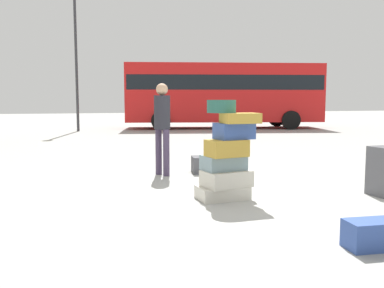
{
  "coord_description": "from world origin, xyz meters",
  "views": [
    {
      "loc": [
        -2.32,
        -5.22,
        1.4
      ],
      "look_at": [
        -0.27,
        1.66,
        0.63
      ],
      "focal_mm": 38.35,
      "sensor_mm": 36.0,
      "label": 1
    }
  ],
  "objects_px": {
    "suitcase_charcoal_right_side": "(383,171)",
    "lamp_post": "(75,35)",
    "person_bearded_onlooker": "(162,121)",
    "suitcase_charcoal_foreground_far": "(210,164)",
    "suitcase_navy_foreground_near": "(373,234)",
    "suitcase_tower": "(227,157)",
    "parked_bus": "(223,91)"
  },
  "relations": [
    {
      "from": "parked_bus",
      "to": "suitcase_charcoal_foreground_far",
      "type": "bearing_deg",
      "value": -99.13
    },
    {
      "from": "person_bearded_onlooker",
      "to": "lamp_post",
      "type": "relative_size",
      "value": 0.26
    },
    {
      "from": "lamp_post",
      "to": "suitcase_charcoal_right_side",
      "type": "bearing_deg",
      "value": -74.26
    },
    {
      "from": "suitcase_navy_foreground_near",
      "to": "suitcase_charcoal_foreground_far",
      "type": "relative_size",
      "value": 0.76
    },
    {
      "from": "suitcase_charcoal_foreground_far",
      "to": "person_bearded_onlooker",
      "type": "relative_size",
      "value": 0.4
    },
    {
      "from": "suitcase_charcoal_right_side",
      "to": "suitcase_navy_foreground_near",
      "type": "bearing_deg",
      "value": -137.6
    },
    {
      "from": "suitcase_charcoal_foreground_far",
      "to": "suitcase_navy_foreground_near",
      "type": "bearing_deg",
      "value": -79.2
    },
    {
      "from": "suitcase_tower",
      "to": "person_bearded_onlooker",
      "type": "xyz_separation_m",
      "value": [
        -0.47,
        2.09,
        0.42
      ]
    },
    {
      "from": "suitcase_charcoal_foreground_far",
      "to": "person_bearded_onlooker",
      "type": "distance_m",
      "value": 1.28
    },
    {
      "from": "suitcase_charcoal_right_side",
      "to": "lamp_post",
      "type": "height_order",
      "value": "lamp_post"
    },
    {
      "from": "suitcase_tower",
      "to": "suitcase_navy_foreground_near",
      "type": "xyz_separation_m",
      "value": [
        0.61,
        -2.23,
        -0.47
      ]
    },
    {
      "from": "suitcase_charcoal_foreground_far",
      "to": "person_bearded_onlooker",
      "type": "bearing_deg",
      "value": -170.78
    },
    {
      "from": "suitcase_tower",
      "to": "suitcase_charcoal_foreground_far",
      "type": "height_order",
      "value": "suitcase_tower"
    },
    {
      "from": "suitcase_navy_foreground_near",
      "to": "suitcase_charcoal_right_side",
      "type": "bearing_deg",
      "value": 52.04
    },
    {
      "from": "suitcase_tower",
      "to": "suitcase_charcoal_right_side",
      "type": "bearing_deg",
      "value": -11.42
    },
    {
      "from": "suitcase_navy_foreground_near",
      "to": "parked_bus",
      "type": "relative_size",
      "value": 0.05
    },
    {
      "from": "person_bearded_onlooker",
      "to": "lamp_post",
      "type": "bearing_deg",
      "value": 158.45
    },
    {
      "from": "suitcase_navy_foreground_near",
      "to": "person_bearded_onlooker",
      "type": "height_order",
      "value": "person_bearded_onlooker"
    },
    {
      "from": "suitcase_charcoal_foreground_far",
      "to": "lamp_post",
      "type": "relative_size",
      "value": 0.1
    },
    {
      "from": "suitcase_tower",
      "to": "lamp_post",
      "type": "bearing_deg",
      "value": 97.22
    },
    {
      "from": "suitcase_charcoal_right_side",
      "to": "suitcase_tower",
      "type": "bearing_deg",
      "value": 164.39
    },
    {
      "from": "suitcase_tower",
      "to": "suitcase_navy_foreground_near",
      "type": "relative_size",
      "value": 2.69
    },
    {
      "from": "suitcase_navy_foreground_near",
      "to": "parked_bus",
      "type": "height_order",
      "value": "parked_bus"
    },
    {
      "from": "lamp_post",
      "to": "person_bearded_onlooker",
      "type": "bearing_deg",
      "value": -83.76
    },
    {
      "from": "parked_bus",
      "to": "lamp_post",
      "type": "xyz_separation_m",
      "value": [
        -7.03,
        -0.07,
        2.45
      ]
    },
    {
      "from": "suitcase_navy_foreground_near",
      "to": "parked_bus",
      "type": "bearing_deg",
      "value": 79.42
    },
    {
      "from": "suitcase_charcoal_foreground_far",
      "to": "parked_bus",
      "type": "relative_size",
      "value": 0.07
    },
    {
      "from": "suitcase_charcoal_foreground_far",
      "to": "lamp_post",
      "type": "bearing_deg",
      "value": 109.62
    },
    {
      "from": "suitcase_charcoal_right_side",
      "to": "person_bearded_onlooker",
      "type": "bearing_deg",
      "value": 133.07
    },
    {
      "from": "suitcase_charcoal_right_side",
      "to": "person_bearded_onlooker",
      "type": "distance_m",
      "value": 3.81
    },
    {
      "from": "suitcase_navy_foreground_near",
      "to": "lamp_post",
      "type": "distance_m",
      "value": 16.83
    },
    {
      "from": "suitcase_tower",
      "to": "parked_bus",
      "type": "height_order",
      "value": "parked_bus"
    }
  ]
}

